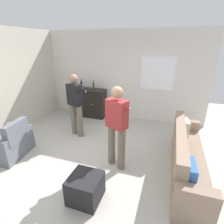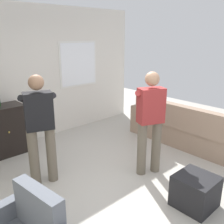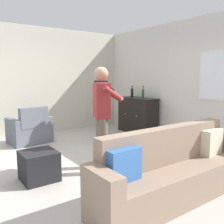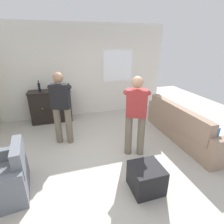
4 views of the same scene
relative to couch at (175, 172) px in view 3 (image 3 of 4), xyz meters
The scene contains 11 objects.
ground 1.98m from the couch, behind, with size 10.40×10.40×0.00m, color #B2ADA3.
wall_back_with_window 3.24m from the couch, 128.34° to the left, with size 5.20×0.15×2.80m.
wall_side_left 4.72m from the couch, behind, with size 0.12×5.20×2.80m, color beige.
couch is the anchor object (origin of this frame).
armchair 3.74m from the couch, 169.77° to the right, with size 0.74×0.95×0.85m.
sideboard_cabinet 3.67m from the couch, 146.16° to the left, with size 1.18×0.49×0.95m.
bottle_wine_green 3.58m from the couch, 144.26° to the left, with size 0.06×0.06×0.32m.
bottle_liquor_amber 3.95m from the couch, 148.10° to the left, with size 0.07×0.07×0.31m.
ottoman 1.97m from the couch, 141.89° to the right, with size 0.50×0.50×0.44m, color black.
person_standing_left 2.89m from the couch, 166.04° to the left, with size 0.52×0.52×1.68m.
person_standing_right 1.47m from the couch, behind, with size 0.51×0.52×1.68m.
Camera 3 is at (3.90, -2.13, 1.55)m, focal length 40.00 mm.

